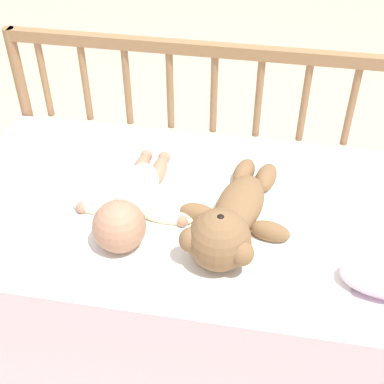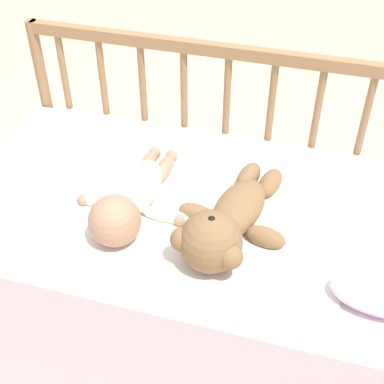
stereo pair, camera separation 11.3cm
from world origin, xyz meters
name	(u,v)px [view 2 (the right image)]	position (x,y,z in m)	size (l,w,h in m)	color
ground_plane	(192,332)	(0.00, 0.00, 0.00)	(12.00, 12.00, 0.00)	#C6B293
crib_mattress	(192,277)	(0.00, 0.00, 0.28)	(1.30, 0.71, 0.56)	silver
crib_rail	(226,118)	(0.00, 0.38, 0.61)	(1.30, 0.04, 0.85)	#997047
blanket	(188,209)	(-0.01, -0.01, 0.56)	(0.82, 0.55, 0.01)	white
teddy_bear	(226,223)	(0.11, -0.09, 0.62)	(0.29, 0.46, 0.15)	olive
baby	(131,199)	(-0.15, -0.06, 0.61)	(0.32, 0.43, 0.13)	#EAEACC
small_pillow	(384,295)	(0.49, -0.19, 0.59)	(0.24, 0.12, 0.06)	silver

